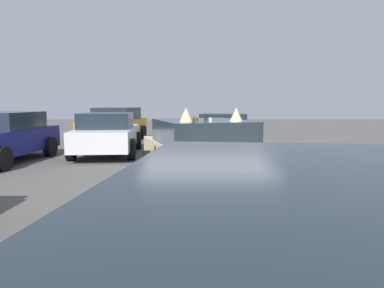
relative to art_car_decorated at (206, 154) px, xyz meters
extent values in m
plane|color=#514F4C|center=(-0.08, -0.02, -0.69)|extent=(60.00, 60.00, 0.00)
cube|color=#D8BC7F|center=(-0.08, -0.02, -0.12)|extent=(4.70, 2.93, 0.61)
cube|color=#1E2833|center=(0.25, 0.07, 0.42)|extent=(2.45, 2.16, 0.46)
cylinder|color=black|center=(-1.13, -1.28, -0.38)|extent=(0.67, 0.39, 0.63)
cylinder|color=black|center=(-1.63, 0.50, -0.38)|extent=(0.67, 0.39, 0.63)
cylinder|color=black|center=(1.48, -0.54, -0.38)|extent=(0.67, 0.39, 0.63)
cylinder|color=black|center=(0.98, 1.24, -0.38)|extent=(0.67, 0.39, 0.63)
ellipsoid|color=black|center=(-0.99, -1.22, -0.12)|extent=(0.16, 0.06, 0.09)
ellipsoid|color=black|center=(0.34, 1.04, -0.06)|extent=(0.12, 0.05, 0.15)
ellipsoid|color=black|center=(-0.10, -0.97, -0.16)|extent=(0.13, 0.05, 0.10)
ellipsoid|color=black|center=(-1.59, 0.49, -0.20)|extent=(0.11, 0.05, 0.10)
ellipsoid|color=black|center=(1.90, -0.40, -0.19)|extent=(0.18, 0.07, 0.10)
ellipsoid|color=black|center=(0.37, -0.84, -0.10)|extent=(0.13, 0.05, 0.10)
ellipsoid|color=black|center=(0.31, 1.03, 0.06)|extent=(0.16, 0.06, 0.14)
cone|color=black|center=(-1.89, -0.74, 0.25)|extent=(0.11, 0.11, 0.11)
cylinder|color=#A87A38|center=(-1.37, -0.49, 0.22)|extent=(0.09, 0.09, 0.06)
cylinder|color=orange|center=(-2.02, -0.12, 0.25)|extent=(0.07, 0.07, 0.13)
sphere|color=#A87A38|center=(-1.92, -0.33, 0.22)|extent=(0.07, 0.07, 0.07)
cone|color=tan|center=(-1.55, -0.87, 0.25)|extent=(0.09, 0.09, 0.13)
sphere|color=silver|center=(-1.46, -0.54, 0.24)|extent=(0.10, 0.10, 0.10)
cylinder|color=#51381E|center=(0.51, 0.33, 0.69)|extent=(0.05, 0.05, 0.08)
cone|color=#51381E|center=(0.91, 0.22, 0.71)|extent=(0.08, 0.08, 0.11)
cylinder|color=silver|center=(-0.47, -0.05, 0.69)|extent=(0.06, 0.06, 0.08)
cylinder|color=#51381E|center=(0.17, 0.19, 0.68)|extent=(0.09, 0.09, 0.06)
cylinder|color=black|center=(0.67, -0.02, 0.71)|extent=(0.10, 0.10, 0.11)
cone|color=black|center=(-0.51, 0.26, 0.71)|extent=(0.05, 0.05, 0.11)
cone|color=#D8BC7F|center=(-0.16, -0.56, 0.78)|extent=(0.24, 0.24, 0.26)
cone|color=#D8BC7F|center=(-0.43, 0.39, 0.78)|extent=(0.24, 0.24, 0.26)
cube|color=black|center=(5.81, -0.92, -0.12)|extent=(4.35, 2.37, 0.62)
cube|color=#1E2833|center=(5.94, -0.94, 0.40)|extent=(1.88, 1.86, 0.43)
cylinder|color=black|center=(4.41, -1.63, -0.39)|extent=(0.64, 0.31, 0.62)
cylinder|color=black|center=(4.68, 0.16, -0.39)|extent=(0.64, 0.31, 0.62)
cylinder|color=black|center=(6.94, -2.01, -0.39)|extent=(0.64, 0.31, 0.62)
cylinder|color=black|center=(7.22, -0.22, -0.39)|extent=(0.64, 0.31, 0.62)
cube|color=#1E2833|center=(-5.89, -0.22, 0.53)|extent=(2.05, 1.83, 0.49)
cylinder|color=black|center=(-4.10, 0.46, -0.37)|extent=(0.66, 0.30, 0.64)
cube|color=white|center=(4.80, 3.00, -0.11)|extent=(4.18, 1.97, 0.61)
cube|color=#1E2833|center=(4.54, 2.98, 0.44)|extent=(1.79, 1.68, 0.49)
cylinder|color=black|center=(6.01, 3.96, -0.37)|extent=(0.66, 0.26, 0.64)
cylinder|color=black|center=(6.12, 2.20, -0.37)|extent=(0.66, 0.26, 0.64)
cylinder|color=black|center=(3.48, 3.79, -0.37)|extent=(0.66, 0.26, 0.64)
cylinder|color=black|center=(3.60, 2.04, -0.37)|extent=(0.66, 0.26, 0.64)
cube|color=#1E2833|center=(3.49, 5.75, 0.49)|extent=(2.16, 1.83, 0.49)
cylinder|color=black|center=(1.86, 4.96, -0.38)|extent=(0.64, 0.27, 0.62)
cylinder|color=black|center=(4.37, 4.75, -0.38)|extent=(0.64, 0.27, 0.62)
cube|color=gold|center=(8.77, 3.59, -0.08)|extent=(4.59, 2.34, 0.69)
cube|color=#1E2833|center=(9.13, 3.53, 0.53)|extent=(2.36, 1.88, 0.52)
cylinder|color=black|center=(7.30, 2.91, -0.38)|extent=(0.66, 0.31, 0.64)
cylinder|color=black|center=(7.56, 4.66, -0.38)|extent=(0.66, 0.31, 0.64)
cylinder|color=black|center=(9.99, 2.52, -0.38)|extent=(0.66, 0.31, 0.64)
cylinder|color=black|center=(10.25, 4.26, -0.38)|extent=(0.66, 0.31, 0.64)
camera|label=1|loc=(-6.93, 0.35, 1.00)|focal=33.36mm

